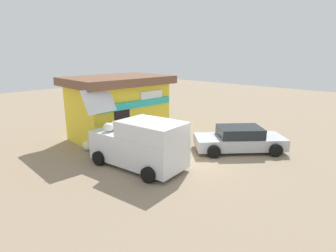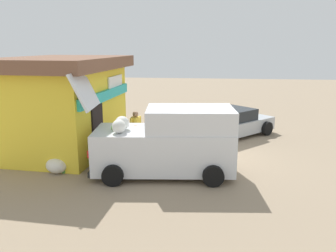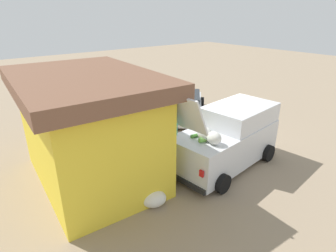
# 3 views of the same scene
# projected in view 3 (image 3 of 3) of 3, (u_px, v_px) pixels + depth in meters

# --- Properties ---
(ground_plane) EXTENTS (60.00, 60.00, 0.00)m
(ground_plane) POSITION_uv_depth(u_px,v_px,m) (214.00, 139.00, 12.18)
(ground_plane) COLOR gray
(storefront_bar) EXTENTS (5.79, 4.17, 3.49)m
(storefront_bar) POSITION_uv_depth(u_px,v_px,m) (90.00, 127.00, 8.74)
(storefront_bar) COLOR yellow
(storefront_bar) RESTS_ON ground_plane
(delivery_van) EXTENTS (2.52, 4.87, 3.15)m
(delivery_van) POSITION_uv_depth(u_px,v_px,m) (228.00, 137.00, 9.87)
(delivery_van) COLOR silver
(delivery_van) RESTS_ON ground_plane
(parked_sedan) EXTENTS (4.35, 4.27, 1.22)m
(parked_sedan) POSITION_uv_depth(u_px,v_px,m) (184.00, 105.00, 14.66)
(parked_sedan) COLOR #B2B7BC
(parked_sedan) RESTS_ON ground_plane
(vendor_standing) EXTENTS (0.51, 0.46, 1.56)m
(vendor_standing) POSITION_uv_depth(u_px,v_px,m) (161.00, 133.00, 10.56)
(vendor_standing) COLOR #4C4C51
(vendor_standing) RESTS_ON ground_plane
(customer_bending) EXTENTS (0.65, 0.75, 1.43)m
(customer_bending) POSITION_uv_depth(u_px,v_px,m) (189.00, 148.00, 9.47)
(customer_bending) COLOR #726047
(customer_bending) RESTS_ON ground_plane
(unloaded_banana_pile) EXTENTS (0.89, 0.90, 0.47)m
(unloaded_banana_pile) POSITION_uv_depth(u_px,v_px,m) (154.00, 199.00, 7.93)
(unloaded_banana_pile) COLOR silver
(unloaded_banana_pile) RESTS_ON ground_plane
(paint_bucket) EXTENTS (0.27, 0.27, 0.36)m
(paint_bucket) POSITION_uv_depth(u_px,v_px,m) (135.00, 132.00, 12.38)
(paint_bucket) COLOR blue
(paint_bucket) RESTS_ON ground_plane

